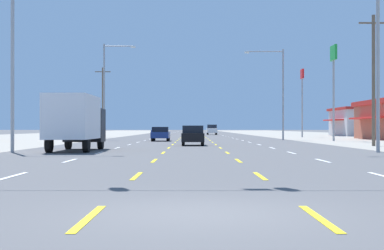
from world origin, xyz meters
name	(u,v)px	position (x,y,z in m)	size (l,w,h in m)	color
ground_plane	(195,138)	(0.00, 66.00, 0.00)	(572.00, 572.00, 0.00)	#4C4C4F
lot_apron_left	(7,138)	(-24.75, 66.00, 0.00)	(28.00, 440.00, 0.01)	gray
lot_apron_right	(383,138)	(24.75, 66.00, 0.00)	(28.00, 440.00, 0.01)	gray
lane_markings	(194,135)	(0.00, 104.50, 0.01)	(10.64, 227.60, 0.01)	white
box_truck_far_left_nearest	(77,120)	(-7.03, 24.40, 1.84)	(2.40, 7.20, 3.23)	black
hatchback_center_turn_near	(194,135)	(-0.11, 34.99, 0.78)	(1.72, 3.90, 1.54)	black
sedan_inner_left_mid	(162,134)	(-3.40, 49.55, 0.76)	(1.80, 4.50, 1.46)	navy
sedan_far_left_midfar	(158,131)	(-7.04, 100.40, 0.76)	(1.80, 4.50, 1.46)	navy
suv_inner_right_far	(213,129)	(3.72, 102.73, 1.03)	(1.98, 4.90, 1.98)	white
storefront_right_row_2	(378,122)	(30.81, 86.33, 2.38)	(15.01, 12.73, 4.72)	#B2B2B7
pole_sign_right_row_1	(335,69)	(14.50, 49.85, 7.43)	(0.24, 2.08, 9.91)	gray
pole_sign_right_row_2	(304,89)	(15.85, 73.70, 7.07)	(0.24, 1.63, 9.90)	gray
streetlight_left_row_0	(24,55)	(-9.59, 22.47, 5.40)	(4.87, 0.26, 9.12)	gray
streetlight_right_row_0	(372,46)	(9.73, 22.47, 5.92)	(4.27, 0.26, 10.25)	gray
streetlight_left_row_1	(108,85)	(-9.84, 55.42, 6.17)	(3.65, 0.26, 10.89)	gray
streetlight_right_row_1	(281,87)	(9.70, 55.42, 5.96)	(4.46, 0.26, 10.28)	gray
utility_pole_right_row_0	(375,78)	(13.41, 33.47, 5.11)	(2.20, 0.26, 9.82)	brown
utility_pole_left_row_1	(104,101)	(-12.75, 71.09, 5.13)	(2.20, 0.26, 9.87)	brown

